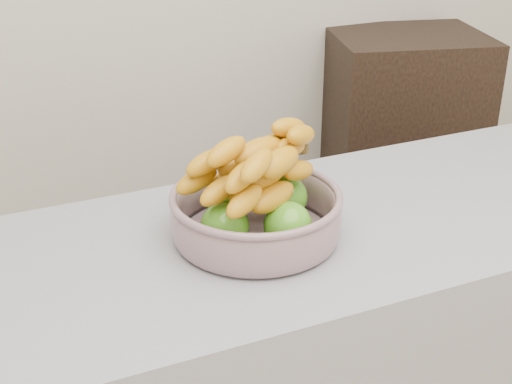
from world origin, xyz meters
TOP-DOWN VIEW (x-y plane):
  - cabinet at (0.93, 1.78)m, footprint 0.64×0.56m
  - fruit_bowl at (-0.11, 0.79)m, footprint 0.34×0.34m

SIDE VIEW (x-z plane):
  - cabinet at x=0.93m, z-range 0.00..0.99m
  - fruit_bowl at x=-0.11m, z-range 0.86..1.07m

